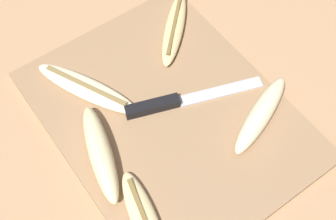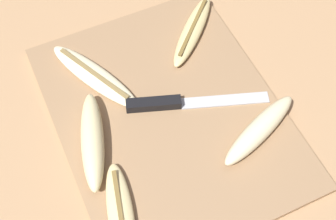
{
  "view_description": "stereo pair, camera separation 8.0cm",
  "coord_description": "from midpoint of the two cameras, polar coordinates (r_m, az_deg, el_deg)",
  "views": [
    {
      "loc": [
        0.33,
        -0.24,
        0.7
      ],
      "look_at": [
        0.0,
        0.0,
        0.02
      ],
      "focal_mm": 50.0,
      "sensor_mm": 36.0,
      "label": 1
    },
    {
      "loc": [
        0.38,
        -0.17,
        0.7
      ],
      "look_at": [
        0.0,
        0.0,
        0.02
      ],
      "focal_mm": 50.0,
      "sensor_mm": 36.0,
      "label": 2
    }
  ],
  "objects": [
    {
      "name": "ground_plane",
      "position": [
        0.82,
        2.79,
        -1.03
      ],
      "size": [
        4.0,
        4.0,
        0.0
      ],
      "primitive_type": "plane",
      "color": "tan"
    },
    {
      "name": "cutting_board",
      "position": [
        0.81,
        2.8,
        -0.82
      ],
      "size": [
        0.48,
        0.37,
        0.01
      ],
      "color": "#997551",
      "rests_on": "ground_plane"
    },
    {
      "name": "knife",
      "position": [
        0.81,
        3.08,
        0.62
      ],
      "size": [
        0.1,
        0.24,
        0.02
      ],
      "rotation": [
        0.0,
        0.0,
        -0.34
      ],
      "color": "black",
      "rests_on": "cutting_board"
    },
    {
      "name": "banana_bright_far",
      "position": [
        0.84,
        -6.32,
        3.95
      ],
      "size": [
        0.2,
        0.13,
        0.02
      ],
      "rotation": [
        0.0,
        0.0,
        2.02
      ],
      "color": "beige",
      "rests_on": "cutting_board"
    },
    {
      "name": "banana_mellow_near",
      "position": [
        0.72,
        -2.57,
        -12.94
      ],
      "size": [
        0.18,
        0.08,
        0.02
      ],
      "rotation": [
        0.0,
        0.0,
        1.33
      ],
      "color": "beige",
      "rests_on": "cutting_board"
    },
    {
      "name": "banana_soft_right",
      "position": [
        0.76,
        -6.26,
        -3.97
      ],
      "size": [
        0.18,
        0.09,
        0.04
      ],
      "rotation": [
        0.0,
        0.0,
        4.41
      ],
      "color": "beige",
      "rests_on": "cutting_board"
    },
    {
      "name": "banana_pale_long",
      "position": [
        0.79,
        13.93,
        -2.58
      ],
      "size": [
        0.1,
        0.18,
        0.03
      ],
      "rotation": [
        0.0,
        0.0,
        3.52
      ],
      "color": "beige",
      "rests_on": "cutting_board"
    },
    {
      "name": "banana_spotted_left",
      "position": [
        0.9,
        5.57,
        9.48
      ],
      "size": [
        0.15,
        0.16,
        0.02
      ],
      "rotation": [
        0.0,
        0.0,
        0.77
      ],
      "color": "#DBC684",
      "rests_on": "cutting_board"
    }
  ]
}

